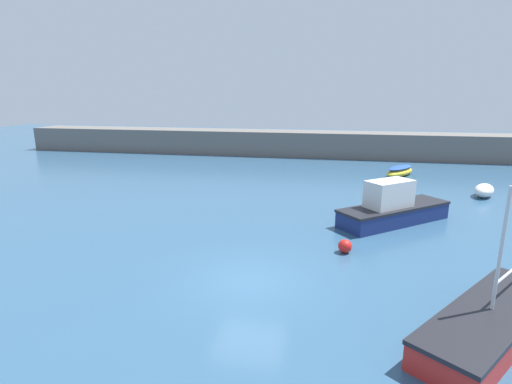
# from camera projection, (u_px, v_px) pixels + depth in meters

# --- Properties ---
(ground_plane) EXTENTS (120.00, 120.00, 0.20)m
(ground_plane) POSITION_uv_depth(u_px,v_px,m) (249.00, 282.00, 13.88)
(ground_plane) COLOR #2D5170
(harbor_breakwater) EXTENTS (61.40, 3.74, 2.48)m
(harbor_breakwater) POSITION_uv_depth(u_px,v_px,m) (309.00, 144.00, 40.89)
(harbor_breakwater) COLOR #66605B
(harbor_breakwater) RESTS_ON ground_plane
(fishing_dinghy_green) EXTENTS (1.85, 2.32, 0.81)m
(fishing_dinghy_green) POSITION_uv_depth(u_px,v_px,m) (484.00, 190.00, 24.84)
(fishing_dinghy_green) COLOR white
(fishing_dinghy_green) RESTS_ON ground_plane
(rowboat_with_red_cover) EXTENTS (2.93, 3.51, 0.78)m
(rowboat_with_red_cover) POSITION_uv_depth(u_px,v_px,m) (400.00, 171.00, 31.06)
(rowboat_with_red_cover) COLOR yellow
(rowboat_with_red_cover) RESTS_ON ground_plane
(motorboat_with_cabin) EXTENTS (5.84, 5.34, 2.20)m
(motorboat_with_cabin) POSITION_uv_depth(u_px,v_px,m) (392.00, 208.00, 19.71)
(motorboat_with_cabin) COLOR navy
(motorboat_with_cabin) RESTS_ON ground_plane
(sailboat_short_mast) EXTENTS (4.98, 5.79, 4.13)m
(sailboat_short_mast) POSITION_uv_depth(u_px,v_px,m) (490.00, 322.00, 10.52)
(sailboat_short_mast) COLOR red
(sailboat_short_mast) RESTS_ON ground_plane
(mooring_buoy_red) EXTENTS (0.56, 0.56, 0.56)m
(mooring_buoy_red) POSITION_uv_depth(u_px,v_px,m) (345.00, 246.00, 16.14)
(mooring_buoy_red) COLOR red
(mooring_buoy_red) RESTS_ON ground_plane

